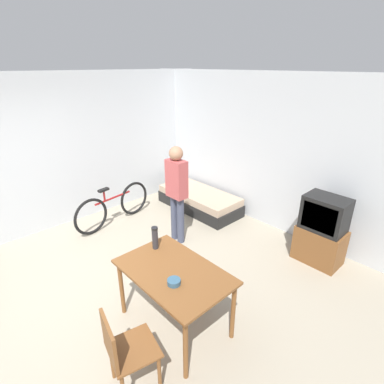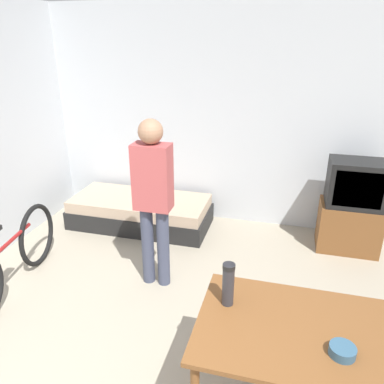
{
  "view_description": "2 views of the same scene",
  "coord_description": "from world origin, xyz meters",
  "px_view_note": "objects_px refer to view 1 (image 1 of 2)",
  "views": [
    {
      "loc": [
        3.19,
        -0.85,
        2.8
      ],
      "look_at": [
        0.16,
        1.98,
        1.02
      ],
      "focal_mm": 28.0,
      "sensor_mm": 36.0,
      "label": 1
    },
    {
      "loc": [
        0.94,
        -0.96,
        2.29
      ],
      "look_at": [
        0.11,
        2.15,
        0.95
      ],
      "focal_mm": 35.0,
      "sensor_mm": 36.0,
      "label": 2
    }
  ],
  "objects_px": {
    "tv": "(322,231)",
    "person_standing": "(177,188)",
    "mate_bowl": "(174,282)",
    "dining_table": "(174,277)",
    "wooden_chair": "(124,350)",
    "daybed": "(199,200)",
    "bicycle": "(114,206)",
    "thermos_flask": "(155,237)"
  },
  "relations": [
    {
      "from": "thermos_flask",
      "to": "wooden_chair",
      "type": "bearing_deg",
      "value": -50.77
    },
    {
      "from": "tv",
      "to": "person_standing",
      "type": "xyz_separation_m",
      "value": [
        -1.91,
        -1.18,
        0.45
      ]
    },
    {
      "from": "mate_bowl",
      "to": "tv",
      "type": "bearing_deg",
      "value": 81.39
    },
    {
      "from": "dining_table",
      "to": "thermos_flask",
      "type": "distance_m",
      "value": 0.55
    },
    {
      "from": "dining_table",
      "to": "mate_bowl",
      "type": "height_order",
      "value": "mate_bowl"
    },
    {
      "from": "thermos_flask",
      "to": "bicycle",
      "type": "bearing_deg",
      "value": 164.28
    },
    {
      "from": "daybed",
      "to": "tv",
      "type": "xyz_separation_m",
      "value": [
        2.53,
        0.06,
        0.33
      ]
    },
    {
      "from": "dining_table",
      "to": "wooden_chair",
      "type": "bearing_deg",
      "value": -71.13
    },
    {
      "from": "wooden_chair",
      "to": "thermos_flask",
      "type": "height_order",
      "value": "thermos_flask"
    },
    {
      "from": "daybed",
      "to": "tv",
      "type": "height_order",
      "value": "tv"
    },
    {
      "from": "tv",
      "to": "person_standing",
      "type": "distance_m",
      "value": 2.29
    },
    {
      "from": "mate_bowl",
      "to": "person_standing",
      "type": "bearing_deg",
      "value": 138.79
    },
    {
      "from": "wooden_chair",
      "to": "thermos_flask",
      "type": "bearing_deg",
      "value": 129.23
    },
    {
      "from": "bicycle",
      "to": "mate_bowl",
      "type": "bearing_deg",
      "value": -16.99
    },
    {
      "from": "tv",
      "to": "person_standing",
      "type": "height_order",
      "value": "person_standing"
    },
    {
      "from": "person_standing",
      "to": "daybed",
      "type": "bearing_deg",
      "value": 119.06
    },
    {
      "from": "daybed",
      "to": "person_standing",
      "type": "distance_m",
      "value": 1.5
    },
    {
      "from": "dining_table",
      "to": "bicycle",
      "type": "bearing_deg",
      "value": 164.69
    },
    {
      "from": "wooden_chair",
      "to": "mate_bowl",
      "type": "bearing_deg",
      "value": 99.28
    },
    {
      "from": "daybed",
      "to": "dining_table",
      "type": "xyz_separation_m",
      "value": [
        1.99,
        -2.33,
        0.49
      ]
    },
    {
      "from": "person_standing",
      "to": "thermos_flask",
      "type": "height_order",
      "value": "person_standing"
    },
    {
      "from": "daybed",
      "to": "mate_bowl",
      "type": "bearing_deg",
      "value": -48.83
    },
    {
      "from": "tv",
      "to": "person_standing",
      "type": "relative_size",
      "value": 0.65
    },
    {
      "from": "dining_table",
      "to": "mate_bowl",
      "type": "distance_m",
      "value": 0.24
    },
    {
      "from": "dining_table",
      "to": "person_standing",
      "type": "xyz_separation_m",
      "value": [
        -1.36,
        1.2,
        0.29
      ]
    },
    {
      "from": "dining_table",
      "to": "mate_bowl",
      "type": "relative_size",
      "value": 9.16
    },
    {
      "from": "thermos_flask",
      "to": "mate_bowl",
      "type": "bearing_deg",
      "value": -21.13
    },
    {
      "from": "tv",
      "to": "thermos_flask",
      "type": "xyz_separation_m",
      "value": [
        -1.03,
        -2.27,
        0.4
      ]
    },
    {
      "from": "daybed",
      "to": "mate_bowl",
      "type": "relative_size",
      "value": 12.99
    },
    {
      "from": "person_standing",
      "to": "mate_bowl",
      "type": "distance_m",
      "value": 2.04
    },
    {
      "from": "wooden_chair",
      "to": "daybed",
      "type": "bearing_deg",
      "value": 125.81
    },
    {
      "from": "person_standing",
      "to": "thermos_flask",
      "type": "xyz_separation_m",
      "value": [
        0.88,
        -1.09,
        -0.04
      ]
    },
    {
      "from": "wooden_chair",
      "to": "tv",
      "type": "bearing_deg",
      "value": 85.14
    },
    {
      "from": "person_standing",
      "to": "tv",
      "type": "bearing_deg",
      "value": 31.8
    },
    {
      "from": "tv",
      "to": "bicycle",
      "type": "distance_m",
      "value": 3.6
    },
    {
      "from": "mate_bowl",
      "to": "daybed",
      "type": "bearing_deg",
      "value": 131.17
    },
    {
      "from": "bicycle",
      "to": "person_standing",
      "type": "xyz_separation_m",
      "value": [
        1.27,
        0.48,
        0.62
      ]
    },
    {
      "from": "dining_table",
      "to": "thermos_flask",
      "type": "bearing_deg",
      "value": 166.54
    },
    {
      "from": "bicycle",
      "to": "thermos_flask",
      "type": "relative_size",
      "value": 5.81
    },
    {
      "from": "dining_table",
      "to": "mate_bowl",
      "type": "xyz_separation_m",
      "value": [
        0.17,
        -0.13,
        0.12
      ]
    },
    {
      "from": "bicycle",
      "to": "thermos_flask",
      "type": "distance_m",
      "value": 2.32
    },
    {
      "from": "bicycle",
      "to": "mate_bowl",
      "type": "relative_size",
      "value": 12.05
    }
  ]
}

